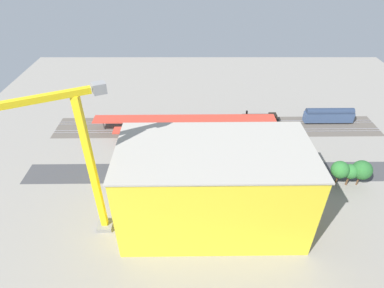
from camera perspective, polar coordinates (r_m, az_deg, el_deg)
name	(u,v)px	position (r m, az deg, el deg)	size (l,w,h in m)	color
ground_plane	(221,162)	(98.16, 5.38, -3.21)	(187.14, 187.14, 0.00)	gray
rail_bed	(217,127)	(114.89, 4.59, 3.15)	(116.96, 13.90, 0.01)	#5B544C
street_asphalt	(223,172)	(94.17, 5.62, -5.17)	(116.96, 9.00, 0.01)	#424244
track_rails	(217,126)	(114.79, 4.59, 3.23)	(116.96, 8.80, 0.12)	#9E9EA8
platform_canopy_near	(190,130)	(105.13, -0.43, 2.58)	(51.33, 4.66, 4.32)	#C63D2D
platform_canopy_far	(185,119)	(111.13, -1.36, 4.62)	(64.50, 6.05, 4.46)	#C63D2D
locomotive	(261,118)	(118.92, 12.47, 4.57)	(13.97, 2.83, 4.99)	black
passenger_coach	(329,115)	(125.99, 23.68, 4.83)	(18.04, 3.05, 5.97)	black
parked_car_0	(288,163)	(100.36, 17.08, -3.38)	(4.46, 1.93, 1.56)	black
parked_car_1	(264,164)	(98.30, 13.06, -3.49)	(4.38, 1.89, 1.70)	black
parked_car_2	(239,163)	(97.13, 8.62, -3.42)	(4.58, 2.01, 1.66)	black
parked_car_3	(214,163)	(96.02, 4.04, -3.54)	(4.01, 1.77, 1.77)	black
parked_car_4	(190,163)	(95.78, -0.39, -3.56)	(4.47, 1.79, 1.73)	black
parked_car_5	(163,163)	(96.17, -5.28, -3.52)	(4.12, 1.83, 1.83)	black
parked_car_6	(139,163)	(97.37, -9.67, -3.43)	(4.47, 1.78, 1.70)	black
construction_building	(213,188)	(73.22, 3.86, -7.98)	(41.93, 21.37, 21.44)	yellow
construction_roof_slab	(215,150)	(66.25, 4.23, -1.07)	(42.53, 21.97, 0.40)	#ADA89E
tower_crane	(76,158)	(67.14, -20.32, -2.36)	(26.26, 13.40, 37.11)	gray
box_truck_0	(156,174)	(90.86, -6.66, -5.54)	(9.76, 3.26, 3.64)	black
box_truck_1	(174,175)	(90.32, -3.26, -5.73)	(9.00, 2.72, 3.37)	black
street_tree_0	(351,172)	(96.95, 26.95, -4.50)	(4.12, 4.12, 6.96)	brown
street_tree_1	(267,174)	(89.29, 13.55, -5.28)	(4.51, 4.51, 6.47)	brown
street_tree_2	(340,170)	(95.17, 25.39, -4.26)	(4.88, 4.88, 8.00)	brown
street_tree_3	(362,170)	(98.09, 28.58, -4.18)	(5.38, 5.38, 8.08)	brown
street_tree_4	(150,166)	(87.50, -7.63, -3.95)	(6.03, 6.03, 8.96)	brown
street_tree_5	(312,169)	(92.64, 21.07, -4.24)	(4.37, 4.37, 7.67)	brown
traffic_light	(279,170)	(90.70, 15.57, -4.58)	(0.50, 0.36, 7.00)	#333333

